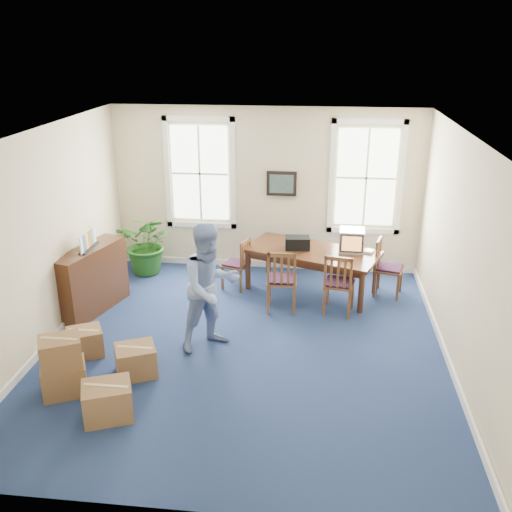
# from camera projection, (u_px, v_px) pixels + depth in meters

# --- Properties ---
(floor) EXTENTS (6.50, 6.50, 0.00)m
(floor) POSITION_uv_depth(u_px,v_px,m) (245.00, 346.00, 8.67)
(floor) COLOR navy
(floor) RESTS_ON ground
(ceiling) EXTENTS (6.50, 6.50, 0.00)m
(ceiling) POSITION_uv_depth(u_px,v_px,m) (243.00, 134.00, 7.51)
(ceiling) COLOR white
(ceiling) RESTS_ON ground
(wall_back) EXTENTS (6.50, 0.00, 6.50)m
(wall_back) POSITION_uv_depth(u_px,v_px,m) (266.00, 190.00, 11.10)
(wall_back) COLOR beige
(wall_back) RESTS_ON ground
(wall_front) EXTENTS (6.50, 0.00, 6.50)m
(wall_front) POSITION_uv_depth(u_px,v_px,m) (196.00, 374.00, 5.08)
(wall_front) COLOR beige
(wall_front) RESTS_ON ground
(wall_left) EXTENTS (0.00, 6.50, 6.50)m
(wall_left) POSITION_uv_depth(u_px,v_px,m) (43.00, 240.00, 8.40)
(wall_left) COLOR beige
(wall_left) RESTS_ON ground
(wall_right) EXTENTS (0.00, 6.50, 6.50)m
(wall_right) POSITION_uv_depth(u_px,v_px,m) (462.00, 257.00, 7.77)
(wall_right) COLOR beige
(wall_right) RESTS_ON ground
(baseboard_back) EXTENTS (6.00, 0.04, 0.12)m
(baseboard_back) POSITION_uv_depth(u_px,v_px,m) (266.00, 264.00, 11.63)
(baseboard_back) COLOR white
(baseboard_back) RESTS_ON ground
(baseboard_left) EXTENTS (0.04, 6.50, 0.12)m
(baseboard_left) POSITION_uv_depth(u_px,v_px,m) (58.00, 332.00, 8.96)
(baseboard_left) COLOR white
(baseboard_left) RESTS_ON ground
(baseboard_right) EXTENTS (0.04, 6.50, 0.12)m
(baseboard_right) POSITION_uv_depth(u_px,v_px,m) (446.00, 355.00, 8.33)
(baseboard_right) COLOR white
(baseboard_right) RESTS_ON ground
(window_left) EXTENTS (1.40, 0.12, 2.20)m
(window_left) POSITION_uv_depth(u_px,v_px,m) (200.00, 173.00, 11.11)
(window_left) COLOR white
(window_left) RESTS_ON ground
(window_right) EXTENTS (1.40, 0.12, 2.20)m
(window_right) POSITION_uv_depth(u_px,v_px,m) (366.00, 178.00, 10.77)
(window_right) COLOR white
(window_right) RESTS_ON ground
(wall_picture) EXTENTS (0.58, 0.06, 0.48)m
(wall_picture) POSITION_uv_depth(u_px,v_px,m) (282.00, 184.00, 10.96)
(wall_picture) COLOR black
(wall_picture) RESTS_ON ground
(conference_table) EXTENTS (2.58, 1.83, 0.80)m
(conference_table) POSITION_uv_depth(u_px,v_px,m) (311.00, 271.00, 10.41)
(conference_table) COLOR #442413
(conference_table) RESTS_ON ground
(crt_tv) EXTENTS (0.46, 0.50, 0.40)m
(crt_tv) POSITION_uv_depth(u_px,v_px,m) (352.00, 240.00, 10.17)
(crt_tv) COLOR #B7B7BC
(crt_tv) RESTS_ON conference_table
(game_console) EXTENTS (0.20, 0.22, 0.04)m
(game_console) POSITION_uv_depth(u_px,v_px,m) (369.00, 251.00, 10.15)
(game_console) COLOR white
(game_console) RESTS_ON conference_table
(equipment_bag) EXTENTS (0.47, 0.33, 0.22)m
(equipment_bag) POSITION_uv_depth(u_px,v_px,m) (297.00, 243.00, 10.30)
(equipment_bag) COLOR black
(equipment_bag) RESTS_ON conference_table
(chair_near_left) EXTENTS (0.51, 0.51, 1.12)m
(chair_near_left) POSITION_uv_depth(u_px,v_px,m) (282.00, 279.00, 9.66)
(chair_near_left) COLOR brown
(chair_near_left) RESTS_ON ground
(chair_near_right) EXTENTS (0.56, 0.56, 1.09)m
(chair_near_right) POSITION_uv_depth(u_px,v_px,m) (339.00, 282.00, 9.56)
(chair_near_right) COLOR brown
(chair_near_right) RESTS_ON ground
(chair_end_left) EXTENTS (0.54, 0.54, 0.96)m
(chair_end_left) POSITION_uv_depth(u_px,v_px,m) (236.00, 263.00, 10.53)
(chair_end_left) COLOR brown
(chair_end_left) RESTS_ON ground
(chair_end_right) EXTENTS (0.58, 0.58, 1.05)m
(chair_end_right) POSITION_uv_depth(u_px,v_px,m) (389.00, 268.00, 10.22)
(chair_end_right) COLOR brown
(chair_end_right) RESTS_ON ground
(man) EXTENTS (1.20, 1.17, 1.95)m
(man) POSITION_uv_depth(u_px,v_px,m) (210.00, 287.00, 8.35)
(man) COLOR #7A90C2
(man) RESTS_ON ground
(credenza) EXTENTS (0.82, 1.55, 1.17)m
(credenza) POSITION_uv_depth(u_px,v_px,m) (91.00, 279.00, 9.60)
(credenza) COLOR #442413
(credenza) RESTS_ON ground
(brochure_rack) EXTENTS (0.12, 0.67, 0.30)m
(brochure_rack) POSITION_uv_depth(u_px,v_px,m) (88.00, 238.00, 9.33)
(brochure_rack) COLOR #99999E
(brochure_rack) RESTS_ON credenza
(potted_plant) EXTENTS (1.16, 1.03, 1.22)m
(potted_plant) POSITION_uv_depth(u_px,v_px,m) (148.00, 244.00, 11.15)
(potted_plant) COLOR #1D4F17
(potted_plant) RESTS_ON ground
(cardboard_boxes) EXTENTS (1.97, 1.97, 0.85)m
(cardboard_boxes) POSITION_uv_depth(u_px,v_px,m) (81.00, 361.00, 7.48)
(cardboard_boxes) COLOR olive
(cardboard_boxes) RESTS_ON ground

